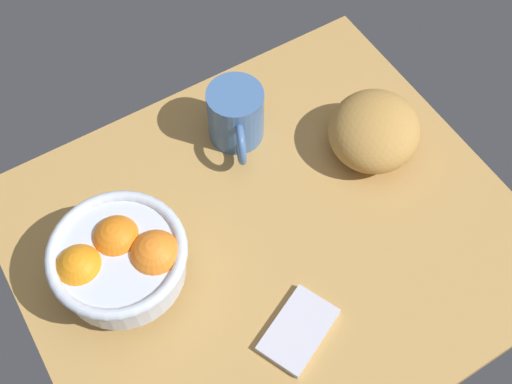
% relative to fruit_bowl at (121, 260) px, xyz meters
% --- Properties ---
extents(ground_plane, '(0.72, 0.63, 0.03)m').
position_rel_fruit_bowl_xyz_m(ground_plane, '(0.21, -0.05, -0.08)').
color(ground_plane, '#B5894A').
extents(fruit_bowl, '(0.19, 0.19, 0.11)m').
position_rel_fruit_bowl_xyz_m(fruit_bowl, '(0.00, 0.00, 0.00)').
color(fruit_bowl, silver).
rests_on(fruit_bowl, ground).
extents(bread_loaf, '(0.21, 0.20, 0.09)m').
position_rel_fruit_bowl_xyz_m(bread_loaf, '(0.43, 0.00, -0.02)').
color(bread_loaf, '#B68641').
rests_on(bread_loaf, ground).
extents(napkin_folded, '(0.13, 0.11, 0.01)m').
position_rel_fruit_bowl_xyz_m(napkin_folded, '(0.16, -0.19, -0.06)').
color(napkin_folded, silver).
rests_on(napkin_folded, ground).
extents(mug, '(0.09, 0.13, 0.10)m').
position_rel_fruit_bowl_xyz_m(mug, '(0.26, 0.14, -0.01)').
color(mug, '#4269A2').
rests_on(mug, ground).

